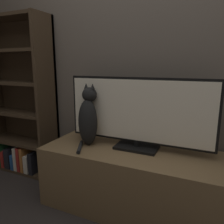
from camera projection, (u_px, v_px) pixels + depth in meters
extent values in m
cube|color=#60564C|center=(155.00, 41.00, 1.72)|extent=(4.80, 0.05, 2.60)
cube|color=brown|center=(139.00, 182.00, 1.67)|extent=(1.50, 0.53, 0.48)
cube|color=black|center=(137.00, 147.00, 1.69)|extent=(0.32, 0.19, 0.02)
cylinder|color=black|center=(137.00, 143.00, 1.68)|extent=(0.04, 0.04, 0.05)
cube|color=black|center=(138.00, 110.00, 1.64)|extent=(1.13, 0.02, 0.50)
cube|color=silver|center=(137.00, 111.00, 1.62)|extent=(1.09, 0.01, 0.46)
ellipsoid|color=black|center=(88.00, 122.00, 1.73)|extent=(0.18, 0.16, 0.37)
ellipsoid|color=olive|center=(92.00, 123.00, 1.77)|extent=(0.09, 0.06, 0.21)
sphere|color=black|center=(90.00, 95.00, 1.71)|extent=(0.13, 0.13, 0.12)
cone|color=black|center=(86.00, 86.00, 1.71)|extent=(0.04, 0.04, 0.04)
cone|color=black|center=(93.00, 86.00, 1.67)|extent=(0.04, 0.04, 0.04)
cylinder|color=black|center=(80.00, 147.00, 1.68)|extent=(0.12, 0.21, 0.03)
cube|color=#3D2D1E|center=(47.00, 100.00, 2.07)|extent=(0.03, 0.28, 1.57)
cube|color=#3D2D1E|center=(28.00, 96.00, 2.33)|extent=(0.78, 0.03, 1.57)
cube|color=#3D2D1E|center=(25.00, 168.00, 2.39)|extent=(0.72, 0.25, 0.03)
cube|color=#3D2D1E|center=(22.00, 141.00, 2.32)|extent=(0.72, 0.25, 0.03)
cube|color=#3D2D1E|center=(20.00, 113.00, 2.26)|extent=(0.72, 0.25, 0.03)
cube|color=#3D2D1E|center=(17.00, 83.00, 2.19)|extent=(0.72, 0.25, 0.03)
cube|color=#3D2D1E|center=(14.00, 51.00, 2.13)|extent=(0.72, 0.25, 0.03)
cube|color=#3D2D1E|center=(11.00, 17.00, 2.06)|extent=(0.72, 0.25, 0.03)
cube|color=maroon|center=(0.00, 155.00, 2.45)|extent=(0.04, 0.16, 0.20)
cube|color=#236B38|center=(4.00, 153.00, 2.44)|extent=(0.06, 0.20, 0.24)
cube|color=maroon|center=(8.00, 157.00, 2.40)|extent=(0.04, 0.17, 0.18)
cube|color=black|center=(12.00, 157.00, 2.37)|extent=(0.07, 0.17, 0.21)
cube|color=navy|center=(19.00, 159.00, 2.37)|extent=(0.04, 0.21, 0.16)
cube|color=beige|center=(22.00, 156.00, 2.34)|extent=(0.04, 0.21, 0.25)
cube|color=maroon|center=(25.00, 157.00, 2.32)|extent=(0.03, 0.21, 0.25)
cube|color=#AD662D|center=(29.00, 157.00, 2.31)|extent=(0.03, 0.23, 0.25)
cube|color=beige|center=(33.00, 161.00, 2.30)|extent=(0.05, 0.23, 0.18)
cube|color=black|center=(36.00, 162.00, 2.24)|extent=(0.05, 0.18, 0.22)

